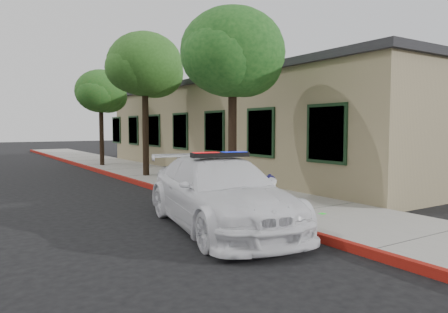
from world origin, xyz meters
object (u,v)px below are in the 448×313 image
police_car (220,193)px  street_tree_far (102,93)px  clapboard_building (254,127)px  street_tree_near (233,57)px  fire_hydrant (270,191)px  street_tree_mid (145,68)px

police_car → street_tree_far: 14.91m
clapboard_building → street_tree_far: size_ratio=4.20×
police_car → street_tree_near: street_tree_near is taller
clapboard_building → street_tree_near: size_ratio=4.03×
police_car → street_tree_near: bearing=60.4°
clapboard_building → police_car: 11.77m
clapboard_building → street_tree_near: street_tree_near is taller
police_car → fire_hydrant: size_ratio=6.45×
street_tree_near → fire_hydrant: bearing=-89.0°
fire_hydrant → street_tree_near: 3.78m
clapboard_building → street_tree_far: street_tree_far is taller
street_tree_near → street_tree_mid: 6.81m
street_tree_near → street_tree_mid: (0.27, 6.79, 0.53)m
fire_hydrant → street_tree_far: bearing=102.6°
police_car → street_tree_near: size_ratio=1.05×
street_tree_mid → street_tree_far: 5.70m
fire_hydrant → clapboard_building: bearing=68.2°
fire_hydrant → street_tree_near: (-0.03, 1.56, 3.44)m
street_tree_mid → police_car: bearing=-102.5°
street_tree_far → fire_hydrant: bearing=-90.5°
police_car → street_tree_far: street_tree_far is taller
fire_hydrant → street_tree_near: bearing=104.1°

